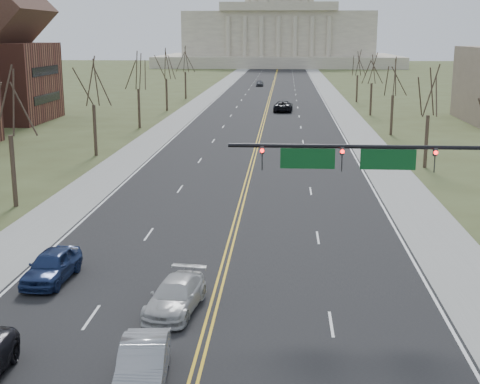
# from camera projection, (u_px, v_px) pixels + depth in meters

# --- Properties ---
(road) EXTENTS (20.00, 380.00, 0.01)m
(road) POSITION_uv_depth(u_px,v_px,m) (270.00, 98.00, 124.76)
(road) COLOR black
(road) RESTS_ON ground
(cross_road) EXTENTS (120.00, 14.00, 0.01)m
(cross_road) POSITION_uv_depth(u_px,v_px,m) (197.00, 367.00, 23.76)
(cross_road) COLOR black
(cross_road) RESTS_ON ground
(sidewalk_left) EXTENTS (4.00, 380.00, 0.03)m
(sidewalk_left) POSITION_uv_depth(u_px,v_px,m) (206.00, 98.00, 125.55)
(sidewalk_left) COLOR gray
(sidewalk_left) RESTS_ON ground
(sidewalk_right) EXTENTS (4.00, 380.00, 0.03)m
(sidewalk_right) POSITION_uv_depth(u_px,v_px,m) (334.00, 99.00, 123.97)
(sidewalk_right) COLOR gray
(sidewalk_right) RESTS_ON ground
(center_line) EXTENTS (0.42, 380.00, 0.01)m
(center_line) POSITION_uv_depth(u_px,v_px,m) (270.00, 98.00, 124.76)
(center_line) COLOR gold
(center_line) RESTS_ON road
(edge_line_left) EXTENTS (0.15, 380.00, 0.01)m
(edge_line_left) POSITION_uv_depth(u_px,v_px,m) (217.00, 98.00, 125.41)
(edge_line_left) COLOR silver
(edge_line_left) RESTS_ON road
(edge_line_right) EXTENTS (0.15, 380.00, 0.01)m
(edge_line_right) POSITION_uv_depth(u_px,v_px,m) (322.00, 99.00, 124.11)
(edge_line_right) COLOR silver
(edge_line_right) RESTS_ON road
(capitol) EXTENTS (90.00, 60.00, 50.00)m
(capitol) POSITION_uv_depth(u_px,v_px,m) (279.00, 28.00, 257.38)
(capitol) COLOR beige
(capitol) RESTS_ON ground
(signal_mast) EXTENTS (12.12, 0.44, 7.20)m
(signal_mast) POSITION_uv_depth(u_px,v_px,m) (386.00, 170.00, 29.23)
(signal_mast) COLOR black
(signal_mast) RESTS_ON ground
(tree_l_0) EXTENTS (3.96, 3.96, 9.00)m
(tree_l_0) POSITION_uv_depth(u_px,v_px,m) (8.00, 106.00, 44.56)
(tree_l_0) COLOR #382821
(tree_l_0) RESTS_ON ground
(tree_r_1) EXTENTS (3.74, 3.74, 8.50)m
(tree_r_1) POSITION_uv_depth(u_px,v_px,m) (429.00, 94.00, 58.14)
(tree_r_1) COLOR #382821
(tree_r_1) RESTS_ON ground
(tree_l_1) EXTENTS (3.96, 3.96, 9.00)m
(tree_l_1) POSITION_uv_depth(u_px,v_px,m) (93.00, 84.00, 63.99)
(tree_l_1) COLOR #382821
(tree_l_1) RESTS_ON ground
(tree_r_2) EXTENTS (3.74, 3.74, 8.50)m
(tree_r_2) POSITION_uv_depth(u_px,v_px,m) (394.00, 79.00, 77.57)
(tree_r_2) COLOR #382821
(tree_r_2) RESTS_ON ground
(tree_l_2) EXTENTS (3.96, 3.96, 9.00)m
(tree_l_2) POSITION_uv_depth(u_px,v_px,m) (138.00, 73.00, 83.41)
(tree_l_2) COLOR #382821
(tree_l_2) RESTS_ON ground
(tree_r_3) EXTENTS (3.74, 3.74, 8.50)m
(tree_r_3) POSITION_uv_depth(u_px,v_px,m) (372.00, 70.00, 96.99)
(tree_r_3) COLOR #382821
(tree_r_3) RESTS_ON ground
(tree_l_3) EXTENTS (3.96, 3.96, 9.00)m
(tree_l_3) POSITION_uv_depth(u_px,v_px,m) (166.00, 66.00, 102.83)
(tree_l_3) COLOR #382821
(tree_l_3) RESTS_ON ground
(tree_r_4) EXTENTS (3.74, 3.74, 8.50)m
(tree_r_4) POSITION_uv_depth(u_px,v_px,m) (358.00, 64.00, 116.41)
(tree_r_4) COLOR #382821
(tree_r_4) RESTS_ON ground
(tree_l_4) EXTENTS (3.96, 3.96, 9.00)m
(tree_l_4) POSITION_uv_depth(u_px,v_px,m) (185.00, 61.00, 122.25)
(tree_l_4) COLOR #382821
(tree_l_4) RESTS_ON ground
(car_sb_inner_lead) EXTENTS (1.98, 4.60, 1.47)m
(car_sb_inner_lead) POSITION_uv_depth(u_px,v_px,m) (143.00, 365.00, 22.43)
(car_sb_inner_lead) COLOR gray
(car_sb_inner_lead) RESTS_ON road
(car_sb_inner_second) EXTENTS (2.49, 4.86, 1.35)m
(car_sb_inner_second) POSITION_uv_depth(u_px,v_px,m) (176.00, 296.00, 28.51)
(car_sb_inner_second) COLOR #B7B7B7
(car_sb_inner_second) RESTS_ON road
(car_sb_outer_second) EXTENTS (2.03, 4.54, 1.52)m
(car_sb_outer_second) POSITION_uv_depth(u_px,v_px,m) (52.00, 266.00, 31.96)
(car_sb_outer_second) COLOR navy
(car_sb_outer_second) RESTS_ON road
(car_far_nb) EXTENTS (3.03, 6.10, 1.66)m
(car_far_nb) POSITION_uv_depth(u_px,v_px,m) (283.00, 106.00, 103.23)
(car_far_nb) COLOR black
(car_far_nb) RESTS_ON road
(car_far_sb) EXTENTS (1.66, 4.10, 1.40)m
(car_far_sb) POSITION_uv_depth(u_px,v_px,m) (260.00, 83.00, 154.34)
(car_far_sb) COLOR #505258
(car_far_sb) RESTS_ON road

